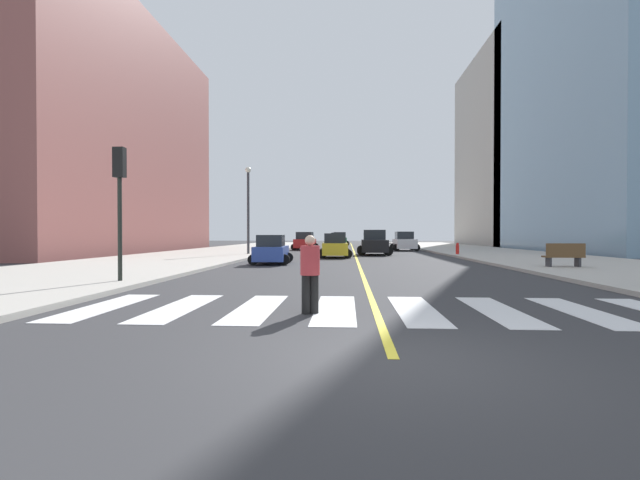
{
  "coord_description": "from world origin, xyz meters",
  "views": [
    {
      "loc": [
        -0.63,
        -6.03,
        1.7
      ],
      "look_at": [
        -2.86,
        29.97,
        1.23
      ],
      "focal_mm": 24.88,
      "sensor_mm": 36.0,
      "label": 1
    }
  ],
  "objects_px": {
    "car_white_third": "(404,242)",
    "car_green_seventh": "(340,239)",
    "traffic_light_far_corner": "(120,187)",
    "pedestrian_crossing": "(310,271)",
    "fire_hydrant": "(457,249)",
    "street_lamp": "(248,202)",
    "car_blue_nearest": "(271,250)",
    "car_red_second": "(305,242)",
    "car_gray_fifth": "(337,240)",
    "park_bench": "(564,255)",
    "car_black_fourth": "(374,243)",
    "car_yellow_sixth": "(335,246)"
  },
  "relations": [
    {
      "from": "pedestrian_crossing",
      "to": "street_lamp",
      "type": "relative_size",
      "value": 0.24
    },
    {
      "from": "car_green_seventh",
      "to": "fire_hydrant",
      "type": "relative_size",
      "value": 5.09
    },
    {
      "from": "car_blue_nearest",
      "to": "park_bench",
      "type": "height_order",
      "value": "car_blue_nearest"
    },
    {
      "from": "traffic_light_far_corner",
      "to": "pedestrian_crossing",
      "type": "bearing_deg",
      "value": -36.07
    },
    {
      "from": "car_gray_fifth",
      "to": "street_lamp",
      "type": "relative_size",
      "value": 0.63
    },
    {
      "from": "park_bench",
      "to": "pedestrian_crossing",
      "type": "distance_m",
      "value": 16.55
    },
    {
      "from": "car_black_fourth",
      "to": "traffic_light_far_corner",
      "type": "height_order",
      "value": "traffic_light_far_corner"
    },
    {
      "from": "car_blue_nearest",
      "to": "car_red_second",
      "type": "height_order",
      "value": "car_red_second"
    },
    {
      "from": "park_bench",
      "to": "fire_hydrant",
      "type": "distance_m",
      "value": 13.64
    },
    {
      "from": "traffic_light_far_corner",
      "to": "car_red_second",
      "type": "bearing_deg",
      "value": 84.89
    },
    {
      "from": "car_white_third",
      "to": "car_blue_nearest",
      "type": "bearing_deg",
      "value": 63.57
    },
    {
      "from": "car_white_third",
      "to": "car_green_seventh",
      "type": "distance_m",
      "value": 20.66
    },
    {
      "from": "traffic_light_far_corner",
      "to": "park_bench",
      "type": "xyz_separation_m",
      "value": [
        17.87,
        7.35,
        -2.6
      ]
    },
    {
      "from": "car_white_third",
      "to": "car_green_seventh",
      "type": "height_order",
      "value": "car_green_seventh"
    },
    {
      "from": "pedestrian_crossing",
      "to": "fire_hydrant",
      "type": "height_order",
      "value": "pedestrian_crossing"
    },
    {
      "from": "car_blue_nearest",
      "to": "car_white_third",
      "type": "xyz_separation_m",
      "value": [
        10.26,
        21.29,
        0.15
      ]
    },
    {
      "from": "car_red_second",
      "to": "street_lamp",
      "type": "distance_m",
      "value": 13.75
    },
    {
      "from": "car_black_fourth",
      "to": "car_yellow_sixth",
      "type": "bearing_deg",
      "value": 56.69
    },
    {
      "from": "car_yellow_sixth",
      "to": "car_white_third",
      "type": "bearing_deg",
      "value": 62.37
    },
    {
      "from": "car_gray_fifth",
      "to": "street_lamp",
      "type": "height_order",
      "value": "street_lamp"
    },
    {
      "from": "car_blue_nearest",
      "to": "car_black_fourth",
      "type": "height_order",
      "value": "car_black_fourth"
    },
    {
      "from": "park_bench",
      "to": "car_yellow_sixth",
      "type": "bearing_deg",
      "value": 46.62
    },
    {
      "from": "car_blue_nearest",
      "to": "car_gray_fifth",
      "type": "relative_size",
      "value": 0.87
    },
    {
      "from": "car_white_third",
      "to": "car_green_seventh",
      "type": "relative_size",
      "value": 0.98
    },
    {
      "from": "car_white_third",
      "to": "traffic_light_far_corner",
      "type": "xyz_separation_m",
      "value": [
        -13.49,
        -32.06,
        2.36
      ]
    },
    {
      "from": "car_gray_fifth",
      "to": "car_green_seventh",
      "type": "relative_size",
      "value": 0.96
    },
    {
      "from": "traffic_light_far_corner",
      "to": "car_black_fourth",
      "type": "bearing_deg",
      "value": 66.38
    },
    {
      "from": "traffic_light_far_corner",
      "to": "car_blue_nearest",
      "type": "bearing_deg",
      "value": 73.29
    },
    {
      "from": "pedestrian_crossing",
      "to": "fire_hydrant",
      "type": "distance_m",
      "value": 27.49
    },
    {
      "from": "traffic_light_far_corner",
      "to": "fire_hydrant",
      "type": "xyz_separation_m",
      "value": [
        16.19,
        20.89,
        -2.71
      ]
    },
    {
      "from": "car_black_fourth",
      "to": "car_green_seventh",
      "type": "height_order",
      "value": "car_black_fourth"
    },
    {
      "from": "car_red_second",
      "to": "car_green_seventh",
      "type": "relative_size",
      "value": 0.97
    },
    {
      "from": "car_red_second",
      "to": "park_bench",
      "type": "height_order",
      "value": "car_red_second"
    },
    {
      "from": "traffic_light_far_corner",
      "to": "street_lamp",
      "type": "height_order",
      "value": "street_lamp"
    },
    {
      "from": "street_lamp",
      "to": "traffic_light_far_corner",
      "type": "bearing_deg",
      "value": -89.13
    },
    {
      "from": "car_blue_nearest",
      "to": "car_red_second",
      "type": "xyz_separation_m",
      "value": [
        -0.24,
        22.67,
        0.13
      ]
    },
    {
      "from": "car_red_second",
      "to": "street_lamp",
      "type": "height_order",
      "value": "street_lamp"
    },
    {
      "from": "car_blue_nearest",
      "to": "pedestrian_crossing",
      "type": "distance_m",
      "value": 16.12
    },
    {
      "from": "car_yellow_sixth",
      "to": "fire_hydrant",
      "type": "height_order",
      "value": "car_yellow_sixth"
    },
    {
      "from": "car_gray_fifth",
      "to": "car_red_second",
      "type": "bearing_deg",
      "value": -108.9
    },
    {
      "from": "car_blue_nearest",
      "to": "car_white_third",
      "type": "bearing_deg",
      "value": 61.76
    },
    {
      "from": "park_bench",
      "to": "fire_hydrant",
      "type": "relative_size",
      "value": 2.02
    },
    {
      "from": "car_white_third",
      "to": "car_yellow_sixth",
      "type": "height_order",
      "value": "car_white_third"
    },
    {
      "from": "car_gray_fifth",
      "to": "car_green_seventh",
      "type": "xyz_separation_m",
      "value": [
        0.17,
        7.4,
        0.04
      ]
    },
    {
      "from": "car_black_fourth",
      "to": "fire_hydrant",
      "type": "distance_m",
      "value": 6.58
    },
    {
      "from": "car_yellow_sixth",
      "to": "pedestrian_crossing",
      "type": "height_order",
      "value": "car_yellow_sixth"
    },
    {
      "from": "car_blue_nearest",
      "to": "fire_hydrant",
      "type": "relative_size",
      "value": 4.26
    },
    {
      "from": "car_green_seventh",
      "to": "street_lamp",
      "type": "height_order",
      "value": "street_lamp"
    },
    {
      "from": "car_white_third",
      "to": "street_lamp",
      "type": "xyz_separation_m",
      "value": [
        -13.8,
        -11.54,
        3.33
      ]
    },
    {
      "from": "car_blue_nearest",
      "to": "car_red_second",
      "type": "relative_size",
      "value": 0.86
    }
  ]
}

